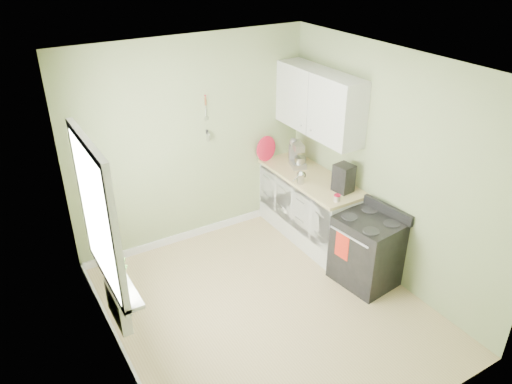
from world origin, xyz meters
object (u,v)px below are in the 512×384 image
stove (367,250)px  kettle (300,177)px  coffee_maker (343,179)px  stand_mixer (297,155)px

stove → kettle: 1.22m
kettle → coffee_maker: bearing=-53.0°
stand_mixer → coffee_maker: (0.06, -0.89, 0.01)m
stove → coffee_maker: coffee_maker is taller
stand_mixer → coffee_maker: bearing=-86.3°
stand_mixer → kettle: 0.53m
stove → kettle: (-0.23, 1.05, 0.57)m
stove → coffee_maker: size_ratio=2.77×
stand_mixer → kettle: (-0.27, -0.46, -0.07)m
stove → coffee_maker: (0.10, 0.62, 0.65)m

